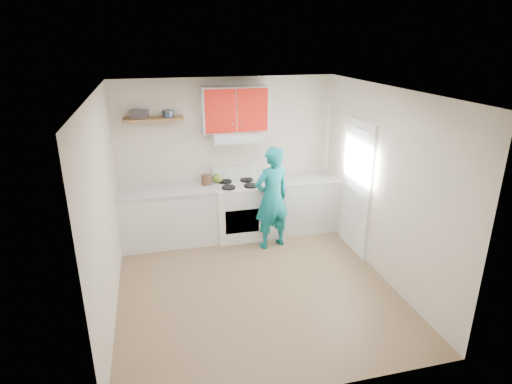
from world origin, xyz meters
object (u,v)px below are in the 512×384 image
object	(u,v)px
stove	(238,210)
person	(272,198)
kettle	(218,178)
crock	(206,180)
tin	(168,114)

from	to	relation	value
stove	person	xyz separation A→B (m)	(0.44, -0.49, 0.36)
stove	person	size ratio (longest dim) A/B	0.56
kettle	crock	bearing A→B (deg)	-164.15
person	crock	bearing A→B (deg)	-48.54
crock	person	world-z (taller)	person
stove	kettle	size ratio (longest dim) A/B	5.10
stove	tin	world-z (taller)	tin
kettle	crock	distance (m)	0.20
stove	tin	xyz separation A→B (m)	(-1.03, 0.16, 1.63)
kettle	person	size ratio (longest dim) A/B	0.11
kettle	stove	bearing A→B (deg)	-31.10
stove	person	distance (m)	0.75
crock	kettle	bearing A→B (deg)	17.17
stove	crock	world-z (taller)	crock
stove	person	bearing A→B (deg)	-48.46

